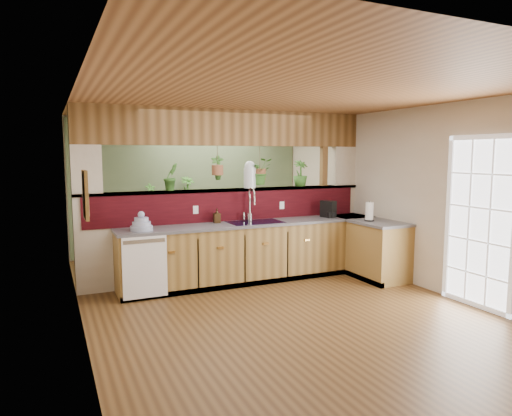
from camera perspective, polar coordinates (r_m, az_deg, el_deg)
name	(u,v)px	position (r m, az deg, el deg)	size (l,w,h in m)	color
ground	(269,300)	(6.15, 1.60, -11.47)	(4.60, 7.00, 0.01)	#4F3418
ceiling	(269,100)	(5.88, 1.68, 13.36)	(4.60, 7.00, 0.01)	brown
wall_back	(191,186)	(9.13, -8.12, 2.75)	(4.60, 0.02, 2.60)	beige
wall_left	(78,212)	(5.28, -21.35, -0.47)	(0.02, 7.00, 2.60)	beige
wall_right	(407,196)	(7.19, 18.32, 1.43)	(0.02, 7.00, 2.60)	beige
pass_through_partition	(233,201)	(7.12, -2.95, 0.84)	(4.60, 0.21, 2.60)	beige
pass_through_ledge	(231,190)	(7.10, -3.18, 2.27)	(4.60, 0.21, 0.04)	brown
header_beam	(230,128)	(7.09, -3.23, 9.98)	(4.60, 0.15, 0.55)	brown
sage_backwall	(191,186)	(9.12, -8.08, 2.75)	(4.55, 0.02, 2.55)	#586D4A
countertop	(292,249)	(7.15, 4.57, -5.17)	(4.14, 1.52, 0.90)	brown
dishwasher	(145,267)	(6.18, -13.71, -7.17)	(0.58, 0.03, 0.82)	white
navy_sink	(255,227)	(6.92, -0.09, -2.42)	(0.82, 0.50, 0.18)	black
french_door	(479,225)	(6.31, 26.08, -1.89)	(0.06, 1.02, 2.16)	white
framed_print	(86,195)	(4.47, -20.52, 1.56)	(0.04, 0.35, 0.45)	brown
faucet	(251,203)	(7.00, -0.67, 0.66)	(0.23, 0.23, 0.52)	#B7B7B2
dish_stack	(141,225)	(6.31, -14.13, -2.03)	(0.30, 0.30, 0.26)	#96A1C2
soap_dispenser	(217,216)	(6.85, -4.91, -0.97)	(0.10, 0.10, 0.21)	#3A2915
coffee_maker	(329,210)	(7.52, 9.06, -0.21)	(0.14, 0.24, 0.27)	black
paper_towel	(369,212)	(7.22, 14.00, -0.48)	(0.14, 0.14, 0.31)	black
glass_jar	(250,175)	(7.21, -0.78, 4.21)	(0.19, 0.19, 0.43)	silver
ledge_plant_left	(171,177)	(6.80, -10.58, 3.86)	(0.22, 0.18, 0.41)	#326623
ledge_plant_right	(300,173)	(7.63, 5.55, 4.33)	(0.24, 0.24, 0.43)	#326623
hanging_plant_a	(217,160)	(7.00, -4.85, 6.04)	(0.24, 0.21, 0.50)	brown
hanging_plant_b	(260,160)	(7.28, 0.48, 6.01)	(0.39, 0.35, 0.54)	brown
shelving_console	(173,229)	(8.87, -10.35, -2.61)	(1.48, 0.39, 0.99)	black
shelf_plant_a	(151,194)	(8.69, -13.04, 1.73)	(0.21, 0.14, 0.40)	#326623
shelf_plant_b	(187,190)	(8.86, -8.59, 2.28)	(0.28, 0.28, 0.51)	#326623
floor_plant	(244,237)	(8.70, -1.55, -3.59)	(0.66, 0.57, 0.73)	#326623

